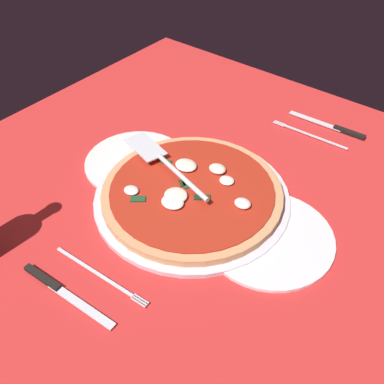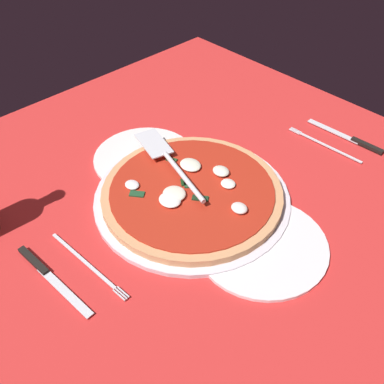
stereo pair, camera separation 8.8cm
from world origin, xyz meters
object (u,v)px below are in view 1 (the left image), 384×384
at_px(dinner_plate_left, 268,237).
at_px(place_setting_near, 321,132).
at_px(place_setting_far, 80,285).
at_px(pizza, 192,192).
at_px(dinner_plate_right, 136,162).
at_px(pizza_server, 164,161).

bearing_deg(dinner_plate_left, place_setting_near, -78.47).
bearing_deg(place_setting_far, pizza, 82.85).
distance_m(dinner_plate_right, pizza, 0.17).
relative_size(pizza_server, place_setting_near, 1.24).
bearing_deg(place_setting_near, place_setting_far, 77.85).
bearing_deg(pizza, place_setting_far, 86.30).
relative_size(dinner_plate_right, pizza_server, 0.86).
xyz_separation_m(dinner_plate_left, pizza_server, (0.26, -0.01, 0.04)).
relative_size(pizza_server, place_setting_far, 1.23).
xyz_separation_m(dinner_plate_left, place_setting_near, (0.08, -0.37, -0.00)).
bearing_deg(pizza_server, place_setting_far, 118.58).
xyz_separation_m(dinner_plate_right, place_setting_far, (-0.15, 0.29, -0.00)).
height_order(dinner_plate_right, place_setting_far, place_setting_far).
height_order(dinner_plate_left, dinner_plate_right, same).
distance_m(dinner_plate_left, pizza, 0.18).
bearing_deg(dinner_plate_right, place_setting_near, -126.47).
height_order(dinner_plate_left, place_setting_near, place_setting_near).
bearing_deg(dinner_plate_right, pizza, 174.98).
distance_m(dinner_plate_left, dinner_plate_right, 0.34).
relative_size(dinner_plate_right, place_setting_far, 1.05).
bearing_deg(pizza, dinner_plate_left, -178.21).
bearing_deg(pizza_server, pizza, -175.57).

